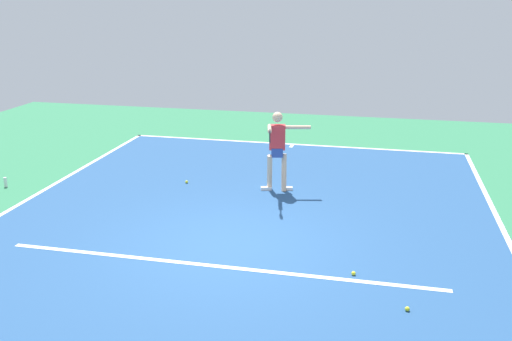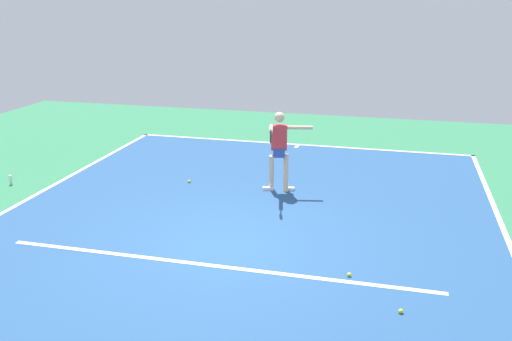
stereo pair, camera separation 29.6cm
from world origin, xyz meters
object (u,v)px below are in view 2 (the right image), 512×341
at_px(tennis_ball_by_baseline, 401,311).
at_px(tennis_ball_near_service_line, 349,275).
at_px(tennis_player, 279,146).
at_px(water_bottle, 11,180).
at_px(tennis_ball_far_corner, 189,181).

bearing_deg(tennis_ball_by_baseline, tennis_ball_near_service_line, -48.27).
bearing_deg(tennis_ball_near_service_line, tennis_player, -62.35).
xyz_separation_m(tennis_ball_by_baseline, water_bottle, (8.64, -3.35, 0.08)).
bearing_deg(water_bottle, tennis_ball_near_service_line, 162.49).
bearing_deg(tennis_ball_by_baseline, tennis_ball_far_corner, -43.25).
bearing_deg(tennis_player, tennis_ball_near_service_line, 105.81).
bearing_deg(tennis_player, water_bottle, -1.53).
height_order(tennis_player, tennis_ball_near_service_line, tennis_player).
bearing_deg(tennis_ball_near_service_line, tennis_ball_by_baseline, 131.73).
bearing_deg(tennis_ball_far_corner, tennis_ball_near_service_line, 137.84).
relative_size(tennis_player, tennis_ball_near_service_line, 26.69).
xyz_separation_m(tennis_player, water_bottle, (5.99, 1.09, -0.91)).
distance_m(tennis_ball_by_baseline, tennis_ball_far_corner, 6.53).
height_order(tennis_player, water_bottle, tennis_player).
relative_size(tennis_player, tennis_ball_far_corner, 26.69).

